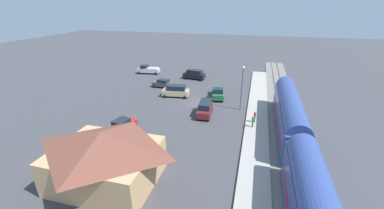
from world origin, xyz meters
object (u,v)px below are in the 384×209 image
pedestrian_waiting_far (253,121)px  suv_maroon (205,108)px  pedestrian_on_platform (255,116)px  sedan_red (122,125)px  station_building (105,156)px  light_pole_near_platform (242,83)px  suv_tan (176,91)px  pickup_silver (148,69)px  sedan_charcoal (163,83)px  pickup_green (218,92)px  passenger_train (299,151)px  suv_black (194,74)px

pedestrian_waiting_far → suv_maroon: bearing=-20.5°
pedestrian_on_platform → sedan_red: (17.49, 6.94, -0.40)m
station_building → light_pole_near_platform: 23.76m
suv_tan → pickup_silver: (11.84, -13.44, -0.12)m
sedan_charcoal → sedan_red: size_ratio=0.97×
sedan_charcoal → sedan_red: (-1.34, 18.97, 0.00)m
pickup_silver → light_pole_near_platform: bearing=145.6°
station_building → pickup_green: 26.29m
suv_tan → suv_maroon: (-6.98, 6.49, 0.00)m
passenger_train → light_pole_near_platform: light_pole_near_platform is taller
station_building → light_pole_near_platform: (-11.20, -20.88, 1.79)m
sedan_red → station_building: bearing=112.6°
pickup_green → sedan_red: size_ratio=1.18×
suv_tan → light_pole_near_platform: (-12.13, 2.99, 3.50)m
sedan_charcoal → light_pole_near_platform: 18.38m
pedestrian_waiting_far → pickup_green: pickup_green is taller
passenger_train → suv_tan: (18.93, -18.10, -1.71)m
suv_maroon → sedan_red: 12.80m
station_building → pedestrian_on_platform: (-13.62, -16.24, -1.58)m
pickup_silver → passenger_train: bearing=134.3°
pedestrian_waiting_far → suv_maroon: 7.86m
suv_maroon → pickup_silver: (18.82, -19.93, -0.12)m
pickup_green → sedan_red: 19.23m
suv_tan → pickup_green: suv_tan is taller
suv_maroon → light_pole_near_platform: bearing=-145.8°
pickup_silver → sedan_red: pickup_silver is taller
suv_black → suv_maroon: size_ratio=1.02×
suv_maroon → pickup_silver: 27.41m
pedestrian_waiting_far → suv_tan: (14.35, -9.24, -0.13)m
pedestrian_waiting_far → suv_tan: bearing=-32.8°
sedan_charcoal → pickup_silver: bearing=-50.1°
pickup_green → light_pole_near_platform: (-4.50, 4.48, 3.62)m
passenger_train → pickup_silver: bearing=-45.7°
suv_tan → sedan_red: suv_tan is taller
passenger_train → station_building: station_building is taller
pickup_silver → station_building: bearing=108.9°
light_pole_near_platform → pickup_silver: bearing=-34.4°
pedestrian_waiting_far → suv_tan: suv_tan is taller
passenger_train → suv_tan: 26.25m
suv_black → sedan_charcoal: suv_black is taller
sedan_red → pickup_silver: bearing=-72.4°
pedestrian_waiting_far → suv_maroon: suv_maroon is taller
pickup_silver → sedan_red: 29.40m
pedestrian_on_platform → passenger_train: bearing=112.7°
passenger_train → suv_maroon: 16.75m
pedestrian_on_platform → station_building: bearing=50.0°
pickup_silver → pickup_green: (-19.47, 11.95, 0.00)m
suv_tan → suv_black: bearing=-92.2°
suv_tan → pickup_green: bearing=-169.0°
pedestrian_on_platform → suv_black: size_ratio=0.34×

